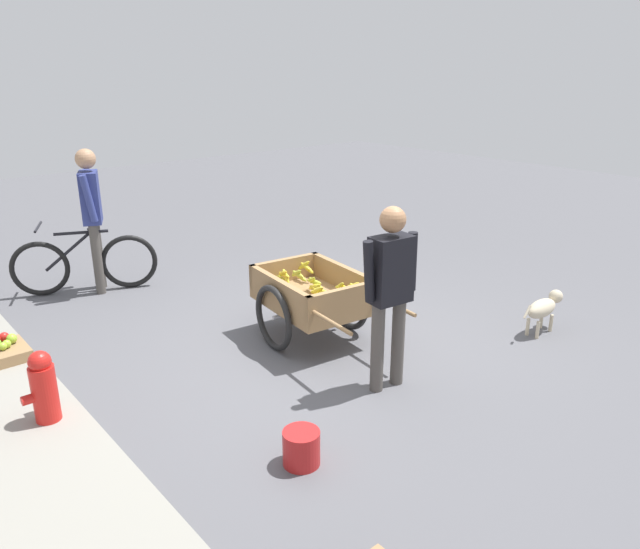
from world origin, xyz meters
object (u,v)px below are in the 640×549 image
(cyclist_person, at_px, (92,207))
(dog, at_px, (544,307))
(bicycle, at_px, (85,263))
(mixed_fruit_crate, at_px, (8,356))
(fruit_cart, at_px, (313,297))
(fire_hydrant, at_px, (45,394))
(vendor_person, at_px, (390,284))
(plastic_bucket, at_px, (301,448))

(cyclist_person, relative_size, dog, 2.51)
(bicycle, distance_m, mixed_fruit_crate, 1.98)
(fruit_cart, bearing_deg, mixed_fruit_crate, 62.87)
(bicycle, distance_m, fire_hydrant, 3.07)
(vendor_person, distance_m, mixed_fruit_crate, 3.45)
(vendor_person, distance_m, bicycle, 4.09)
(cyclist_person, bearing_deg, fire_hydrant, 151.81)
(bicycle, xyz_separation_m, fire_hydrant, (-2.78, 1.32, -0.02))
(fruit_cart, relative_size, vendor_person, 1.11)
(vendor_person, distance_m, dog, 2.12)
(fire_hydrant, relative_size, mixed_fruit_crate, 1.52)
(plastic_bucket, distance_m, mixed_fruit_crate, 2.98)
(vendor_person, xyz_separation_m, fire_hydrant, (1.13, 2.39, -0.59))
(vendor_person, relative_size, dog, 2.31)
(fruit_cart, relative_size, fire_hydrant, 2.58)
(vendor_person, bearing_deg, mixed_fruit_crate, 44.35)
(vendor_person, height_order, bicycle, vendor_person)
(vendor_person, height_order, fire_hydrant, vendor_person)
(fire_hydrant, bearing_deg, mixed_fruit_crate, -2.11)
(cyclist_person, bearing_deg, vendor_person, -166.27)
(mixed_fruit_crate, bearing_deg, cyclist_person, -44.31)
(vendor_person, bearing_deg, fire_hydrant, 64.76)
(fire_hydrant, bearing_deg, cyclist_person, -28.19)
(cyclist_person, relative_size, fire_hydrant, 2.53)
(cyclist_person, bearing_deg, fruit_cart, -158.42)
(fruit_cart, xyz_separation_m, dog, (-1.39, -1.87, -0.17))
(vendor_person, height_order, dog, vendor_person)
(bicycle, bearing_deg, dog, -143.59)
(vendor_person, distance_m, cyclist_person, 3.96)
(fruit_cart, distance_m, cyclist_person, 2.97)
(bicycle, relative_size, plastic_bucket, 5.97)
(fire_hydrant, bearing_deg, bicycle, -25.36)
(cyclist_person, xyz_separation_m, dog, (-4.11, -2.94, -0.75))
(cyclist_person, bearing_deg, plastic_bucket, 176.36)
(dog, bearing_deg, plastic_bucket, 91.56)
(fire_hydrant, xyz_separation_m, plastic_bucket, (-1.48, -1.19, -0.21))
(cyclist_person, xyz_separation_m, plastic_bucket, (-4.20, 0.27, -0.90))
(bicycle, distance_m, cyclist_person, 0.69)
(fruit_cart, xyz_separation_m, fire_hydrant, (-0.00, 2.53, -0.11))
(cyclist_person, height_order, dog, cyclist_person)
(dog, bearing_deg, cyclist_person, 35.57)
(fruit_cart, height_order, bicycle, bicycle)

